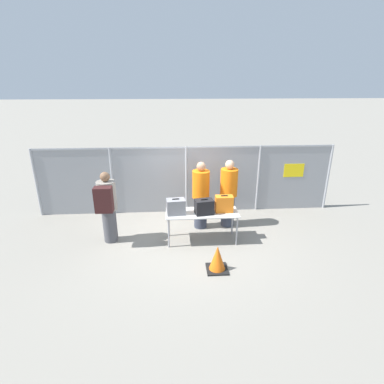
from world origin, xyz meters
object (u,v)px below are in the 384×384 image
utility_trailer (250,185)px  suitcase_grey (176,207)px  suitcase_black (204,207)px  traveler_hooded (107,205)px  inspection_table (202,215)px  suitcase_orange (224,204)px  traffic_cone (217,259)px  security_worker_near (201,195)px  security_worker_far (229,193)px

utility_trailer → suitcase_grey: bearing=-129.9°
suitcase_black → traveler_hooded: 2.27m
inspection_table → traveler_hooded: (-2.22, 0.07, 0.28)m
suitcase_orange → traveler_hooded: 2.75m
suitcase_black → traffic_cone: size_ratio=0.84×
security_worker_near → suitcase_black: bearing=81.0°
traffic_cone → utility_trailer: bearing=67.9°
security_worker_near → utility_trailer: security_worker_near is taller
inspection_table → traffic_cone: size_ratio=3.12×
traveler_hooded → security_worker_far: size_ratio=0.97×
traveler_hooded → security_worker_near: (2.26, 0.65, -0.04)m
suitcase_black → traveler_hooded: size_ratio=0.27×
utility_trailer → suitcase_black: bearing=-121.4°
suitcase_grey → security_worker_near: (0.65, 0.77, -0.01)m
traveler_hooded → inspection_table: bearing=-18.3°
inspection_table → traveler_hooded: size_ratio=0.98×
security_worker_near → suitcase_orange: bearing=115.2°
suitcase_orange → security_worker_far: 0.81m
suitcase_grey → suitcase_orange: (1.14, 0.06, 0.02)m
traffic_cone → suitcase_orange: bearing=75.6°
inspection_table → traveler_hooded: traveler_hooded is taller
traveler_hooded → utility_trailer: size_ratio=0.40×
suitcase_grey → utility_trailer: size_ratio=0.10×
inspection_table → security_worker_near: bearing=87.2°
suitcase_grey → traffic_cone: (0.82, -1.20, -0.68)m
suitcase_grey → security_worker_far: (1.39, 0.83, 0.00)m
security_worker_near → suitcase_grey: bearing=40.2°
suitcase_orange → utility_trailer: suitcase_orange is taller
inspection_table → suitcase_grey: suitcase_grey is taller
inspection_table → suitcase_black: (0.04, -0.08, 0.24)m
traffic_cone → suitcase_grey: bearing=124.4°
utility_trailer → security_worker_far: bearing=-117.5°
traveler_hooded → utility_trailer: traveler_hooded is taller
inspection_table → security_worker_near: 0.76m
security_worker_near → utility_trailer: (1.89, 2.27, -0.56)m
suitcase_orange → utility_trailer: bearing=64.9°
traveler_hooded → traffic_cone: size_ratio=3.18×
suitcase_black → inspection_table: bearing=117.0°
security_worker_near → utility_trailer: bearing=-139.2°
suitcase_orange → security_worker_near: size_ratio=0.23×
security_worker_far → utility_trailer: (1.15, 2.21, -0.57)m
security_worker_near → traffic_cone: security_worker_near is taller
utility_trailer → traffic_cone: 4.58m
inspection_table → utility_trailer: size_ratio=0.39×
suitcase_grey → traffic_cone: 1.61m
suitcase_orange → traffic_cone: (-0.32, -1.26, -0.69)m
security_worker_far → utility_trailer: size_ratio=0.41×
suitcase_grey → security_worker_near: size_ratio=0.25×
traffic_cone → security_worker_far: bearing=74.3°
suitcase_black → security_worker_near: (-0.01, 0.80, 0.00)m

